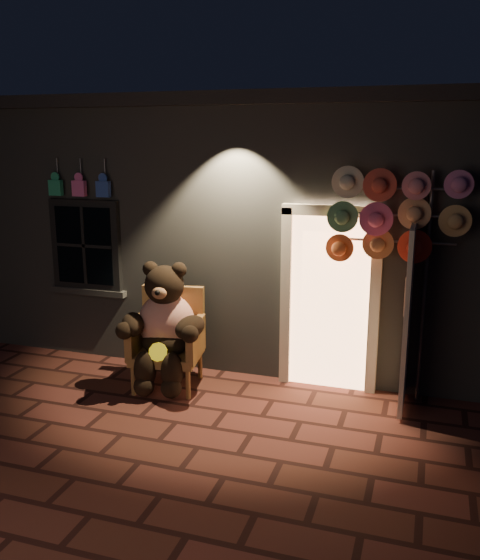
% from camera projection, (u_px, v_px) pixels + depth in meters
% --- Properties ---
extents(ground, '(60.00, 60.00, 0.00)m').
position_uv_depth(ground, '(176.00, 422.00, 6.26)').
color(ground, '#5A2922').
rests_on(ground, ground).
extents(shop_building, '(7.30, 5.95, 3.51)m').
position_uv_depth(shop_building, '(274.00, 214.00, 9.55)').
color(shop_building, slate).
rests_on(shop_building, ground).
extents(wicker_armchair, '(0.90, 0.84, 1.17)m').
position_uv_depth(wicker_armchair, '(169.00, 338.00, 7.13)').
color(wicker_armchair, brown).
rests_on(wicker_armchair, ground).
extents(teddy_bear, '(1.08, 0.91, 1.50)m').
position_uv_depth(teddy_bear, '(164.00, 326.00, 6.94)').
color(teddy_bear, red).
rests_on(teddy_bear, ground).
extents(hat_rack, '(1.48, 0.22, 2.62)m').
position_uv_depth(hat_rack, '(394.00, 216.00, 6.34)').
color(hat_rack, '#59595E').
rests_on(hat_rack, ground).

